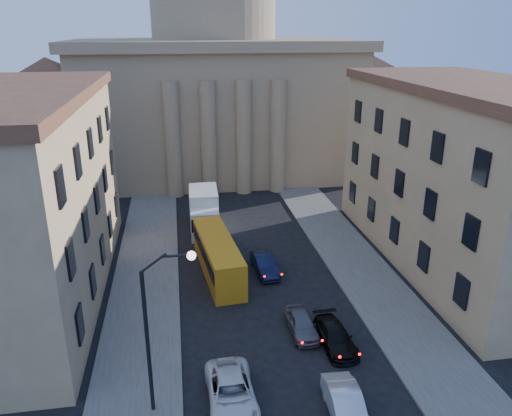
{
  "coord_description": "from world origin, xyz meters",
  "views": [
    {
      "loc": [
        -5.58,
        -12.97,
        18.5
      ],
      "look_at": [
        -0.55,
        18.13,
        7.01
      ],
      "focal_mm": 35.0,
      "sensor_mm": 36.0,
      "label": 1
    }
  ],
  "objects_px": {
    "street_lamp": "(157,321)",
    "car_right_near": "(346,406)",
    "box_truck": "(204,212)",
    "city_bus": "(218,255)"
  },
  "relations": [
    {
      "from": "street_lamp",
      "to": "box_truck",
      "type": "bearing_deg",
      "value": 81.45
    },
    {
      "from": "car_right_near",
      "to": "city_bus",
      "type": "xyz_separation_m",
      "value": [
        -4.88,
        16.76,
        0.81
      ]
    },
    {
      "from": "street_lamp",
      "to": "car_right_near",
      "type": "bearing_deg",
      "value": -12.57
    },
    {
      "from": "car_right_near",
      "to": "city_bus",
      "type": "relative_size",
      "value": 0.43
    },
    {
      "from": "street_lamp",
      "to": "car_right_near",
      "type": "xyz_separation_m",
      "value": [
        9.0,
        -2.01,
        -4.55
      ]
    },
    {
      "from": "city_bus",
      "to": "street_lamp",
      "type": "bearing_deg",
      "value": -111.47
    },
    {
      "from": "street_lamp",
      "to": "city_bus",
      "type": "bearing_deg",
      "value": 74.41
    },
    {
      "from": "street_lamp",
      "to": "box_truck",
      "type": "height_order",
      "value": "street_lamp"
    },
    {
      "from": "street_lamp",
      "to": "car_right_near",
      "type": "height_order",
      "value": "street_lamp"
    },
    {
      "from": "city_bus",
      "to": "box_truck",
      "type": "bearing_deg",
      "value": 87.1
    }
  ]
}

